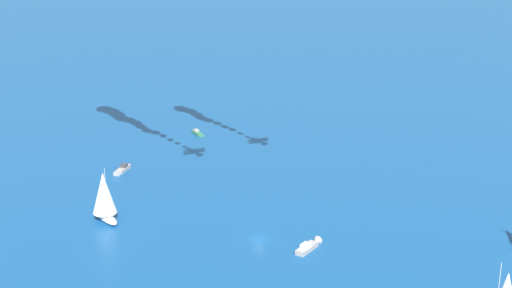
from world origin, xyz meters
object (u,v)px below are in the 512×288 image
Objects in this scene: motorboat_far_stbd at (198,133)px; sailboat_inshore at (104,196)px; motorboat_near_centre at (122,170)px; motorboat_ahead at (310,246)px.

sailboat_inshore is at bearing 27.20° from motorboat_far_stbd.
sailboat_inshore is (22.06, 21.68, 5.34)m from motorboat_near_centre.
sailboat_inshore reaches higher than motorboat_far_stbd.
motorboat_far_stbd is 65.48m from sailboat_inshore.
motorboat_ahead is at bearing 62.75° from motorboat_far_stbd.
motorboat_near_centre is 66.08m from motorboat_ahead.
motorboat_near_centre is 0.57× the size of sailboat_inshore.
sailboat_inshore is 1.59× the size of motorboat_ahead.
sailboat_inshore is at bearing -65.91° from motorboat_ahead.
motorboat_ahead reaches higher than motorboat_near_centre.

